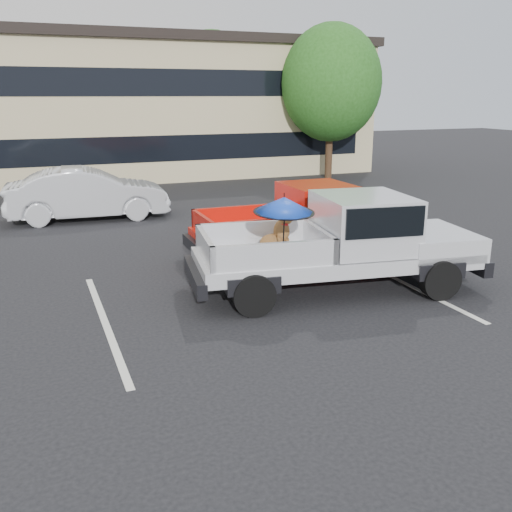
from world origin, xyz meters
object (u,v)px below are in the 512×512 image
(red_pickup, at_px, (311,217))
(silver_sedan, at_px, (88,194))
(silver_pickup, at_px, (351,238))
(tree_right, at_px, (331,83))
(tree_back, at_px, (212,81))

(red_pickup, height_order, silver_sedan, red_pickup)
(red_pickup, bearing_deg, silver_pickup, -99.33)
(tree_right, relative_size, silver_pickup, 1.15)
(silver_pickup, bearing_deg, tree_back, 87.46)
(red_pickup, distance_m, silver_sedan, 7.67)
(silver_pickup, xyz_separation_m, red_pickup, (0.44, 2.55, -0.12))
(silver_pickup, height_order, red_pickup, silver_pickup)
(tree_back, height_order, silver_pickup, tree_back)
(tree_right, bearing_deg, tree_back, 110.56)
(tree_back, relative_size, silver_pickup, 1.20)
(tree_back, xyz_separation_m, red_pickup, (-3.81, -19.50, -3.48))
(silver_sedan, bearing_deg, tree_right, -61.38)
(tree_back, xyz_separation_m, silver_sedan, (-8.31, -13.30, -3.62))
(tree_right, height_order, tree_back, tree_back)
(red_pickup, relative_size, silver_sedan, 1.08)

